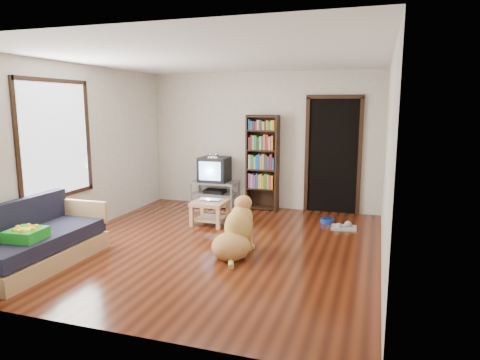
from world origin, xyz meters
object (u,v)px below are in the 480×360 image
(tv_stand, at_px, (215,193))
(bookshelf, at_px, (263,157))
(green_cushion, at_px, (26,234))
(crt_tv, at_px, (215,169))
(dog_bowl, at_px, (327,221))
(sofa, at_px, (37,244))
(coffee_table, at_px, (210,208))
(grey_rag, at_px, (344,228))
(dog, at_px, (236,233))
(laptop, at_px, (209,201))

(tv_stand, distance_m, bookshelf, 1.20)
(green_cushion, height_order, crt_tv, crt_tv)
(dog_bowl, relative_size, tv_stand, 0.24)
(sofa, relative_size, coffee_table, 3.27)
(green_cushion, relative_size, dog_bowl, 1.73)
(green_cushion, xyz_separation_m, dog_bowl, (3.12, 3.34, -0.44))
(green_cushion, height_order, bookshelf, bookshelf)
(grey_rag, distance_m, bookshelf, 2.11)
(crt_tv, bearing_deg, dog, -63.11)
(dog_bowl, relative_size, coffee_table, 0.40)
(crt_tv, relative_size, coffee_table, 1.05)
(bookshelf, bearing_deg, crt_tv, -175.68)
(crt_tv, bearing_deg, grey_rag, -18.10)
(sofa, bearing_deg, green_cushion, -65.56)
(dog, bearing_deg, green_cushion, -147.16)
(green_cushion, xyz_separation_m, grey_rag, (3.42, 3.09, -0.47))
(tv_stand, relative_size, coffee_table, 1.64)
(dog_bowl, xyz_separation_m, bookshelf, (-1.32, 0.66, 0.96))
(dog_bowl, height_order, coffee_table, coffee_table)
(tv_stand, bearing_deg, grey_rag, -17.65)
(dog_bowl, bearing_deg, laptop, -159.27)
(bookshelf, height_order, dog, bookshelf)
(tv_stand, xyz_separation_m, coffee_table, (0.40, -1.25, 0.01))
(green_cushion, relative_size, dog, 0.38)
(green_cushion, relative_size, bookshelf, 0.21)
(coffee_table, relative_size, dog, 0.55)
(green_cushion, bearing_deg, sofa, 108.90)
(coffee_table, bearing_deg, crt_tv, 107.67)
(green_cushion, height_order, tv_stand, green_cushion)
(crt_tv, xyz_separation_m, bookshelf, (0.95, 0.07, 0.26))
(tv_stand, bearing_deg, crt_tv, 90.00)
(grey_rag, relative_size, coffee_table, 0.73)
(tv_stand, height_order, coffee_table, tv_stand)
(laptop, height_order, tv_stand, tv_stand)
(sofa, bearing_deg, crt_tv, 75.07)
(dog_bowl, distance_m, tv_stand, 2.35)
(grey_rag, xyz_separation_m, sofa, (-3.55, -2.81, 0.25))
(grey_rag, xyz_separation_m, coffee_table, (-2.17, -0.43, 0.27))
(dog_bowl, bearing_deg, green_cushion, -133.11)
(tv_stand, bearing_deg, dog, -62.91)
(dog_bowl, relative_size, dog, 0.22)
(laptop, bearing_deg, coffee_table, 86.24)
(bookshelf, xyz_separation_m, dog, (0.34, -2.62, -0.71))
(tv_stand, distance_m, dog, 2.83)
(dog_bowl, distance_m, coffee_table, 2.00)
(laptop, height_order, bookshelf, bookshelf)
(bookshelf, distance_m, sofa, 4.26)
(sofa, bearing_deg, bookshelf, 62.68)
(coffee_table, bearing_deg, tv_stand, 107.96)
(sofa, bearing_deg, coffee_table, 59.99)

